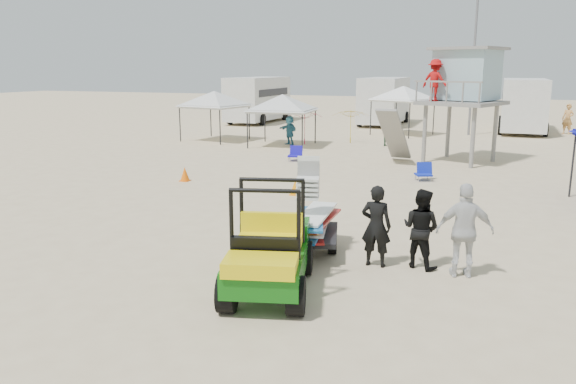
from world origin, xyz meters
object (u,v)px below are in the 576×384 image
(surf_trailer, at_px, (309,219))
(lifeguard_tower, at_px, (461,79))
(utility_cart, at_px, (267,243))
(man_left, at_px, (376,226))

(surf_trailer, height_order, lifeguard_tower, lifeguard_tower)
(utility_cart, height_order, lifeguard_tower, lifeguard_tower)
(surf_trailer, relative_size, lifeguard_tower, 0.49)
(man_left, distance_m, lifeguard_tower, 14.35)
(utility_cart, height_order, man_left, utility_cart)
(man_left, height_order, lifeguard_tower, lifeguard_tower)
(utility_cart, bearing_deg, lifeguard_tower, 82.73)
(utility_cart, height_order, surf_trailer, utility_cart)
(utility_cart, distance_m, man_left, 2.54)
(surf_trailer, distance_m, man_left, 1.55)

